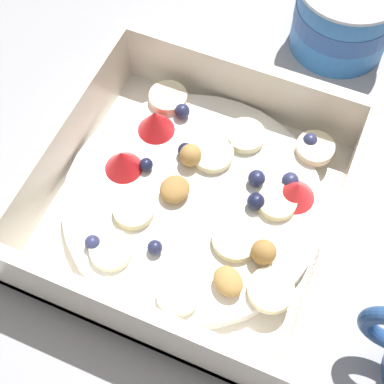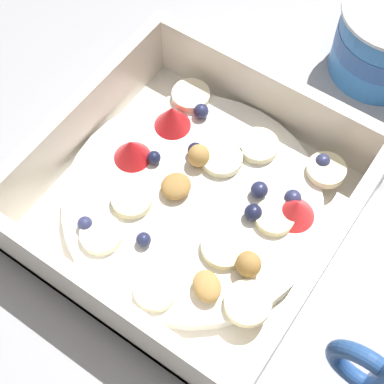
{
  "view_description": "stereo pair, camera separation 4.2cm",
  "coord_description": "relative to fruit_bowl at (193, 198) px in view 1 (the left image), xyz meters",
  "views": [
    {
      "loc": [
        0.08,
        -0.21,
        0.4
      ],
      "look_at": [
        -0.0,
        -0.02,
        0.03
      ],
      "focal_mm": 54.5,
      "sensor_mm": 36.0,
      "label": 1
    },
    {
      "loc": [
        0.12,
        -0.19,
        0.4
      ],
      "look_at": [
        -0.0,
        -0.02,
        0.03
      ],
      "focal_mm": 54.5,
      "sensor_mm": 36.0,
      "label": 2
    }
  ],
  "objects": [
    {
      "name": "fruit_bowl",
      "position": [
        0.0,
        0.0,
        0.0
      ],
      "size": [
        0.22,
        0.22,
        0.06
      ],
      "color": "white",
      "rests_on": "ground"
    },
    {
      "name": "ground_plane",
      "position": [
        -0.0,
        0.02,
        -0.02
      ],
      "size": [
        2.4,
        2.4,
        0.0
      ],
      "primitive_type": "plane",
      "color": "#9E9EA3"
    },
    {
      "name": "yogurt_cup",
      "position": [
        0.05,
        0.21,
        0.02
      ],
      "size": [
        0.09,
        0.09,
        0.07
      ],
      "color": "#3370B7",
      "rests_on": "ground"
    }
  ]
}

